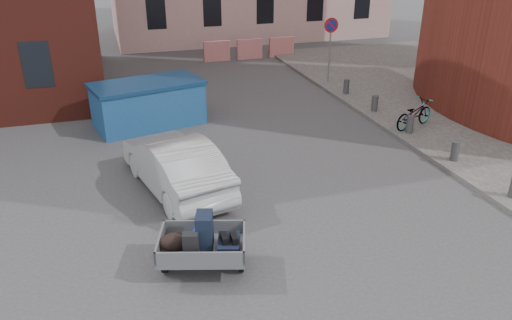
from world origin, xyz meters
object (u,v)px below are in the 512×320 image
object	(u,v)px
trailer	(202,243)
dumpster	(148,104)
bicycle	(414,114)
silver_car	(175,164)

from	to	relation	value
trailer	dumpster	size ratio (longest dim) A/B	0.51
dumpster	bicycle	world-z (taller)	dumpster
silver_car	bicycle	bearing A→B (deg)	179.29
trailer	bicycle	bearing A→B (deg)	49.69
trailer	silver_car	size ratio (longest dim) A/B	0.47
dumpster	bicycle	xyz separation A→B (m)	(8.08, -3.04, -0.18)
bicycle	silver_car	bearing A→B (deg)	82.06
dumpster	silver_car	distance (m)	4.83
bicycle	trailer	bearing A→B (deg)	102.63
dumpster	trailer	bearing A→B (deg)	-103.14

